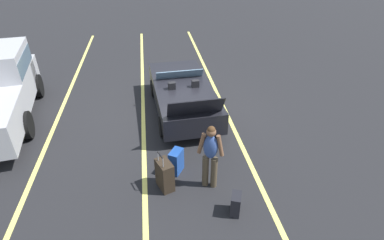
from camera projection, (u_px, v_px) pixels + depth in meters
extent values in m
plane|color=black|center=(183.00, 111.00, 10.22)|extent=(80.00, 80.00, 0.00)
cube|color=#EAE066|center=(224.00, 108.00, 10.39)|extent=(18.00, 0.12, 0.01)
cube|color=#EAE066|center=(143.00, 114.00, 10.06)|extent=(18.00, 0.12, 0.01)
cube|color=#EAE066|center=(57.00, 120.00, 9.73)|extent=(18.00, 0.12, 0.01)
cube|color=black|center=(183.00, 94.00, 9.89)|extent=(4.20, 2.01, 0.64)
cube|color=black|center=(176.00, 79.00, 11.14)|extent=(1.41, 1.75, 0.38)
cube|color=slate|center=(180.00, 74.00, 10.06)|extent=(0.28, 1.56, 0.31)
cube|color=black|center=(172.00, 86.00, 9.43)|extent=(0.17, 0.23, 0.22)
cube|color=black|center=(195.00, 84.00, 9.55)|extent=(0.17, 0.23, 0.22)
cube|color=black|center=(196.00, 107.00, 7.95)|extent=(0.44, 1.51, 0.57)
cylinder|color=black|center=(154.00, 88.00, 10.97)|extent=(0.61, 0.26, 0.60)
cylinder|color=black|center=(198.00, 84.00, 11.25)|extent=(0.61, 0.26, 0.60)
cylinder|color=black|center=(163.00, 126.00, 8.86)|extent=(0.61, 0.26, 0.60)
cylinder|color=black|center=(217.00, 120.00, 9.14)|extent=(0.61, 0.26, 0.60)
cube|color=#2D2319|center=(165.00, 175.00, 7.02)|extent=(0.55, 0.44, 0.74)
cube|color=black|center=(171.00, 175.00, 7.11)|extent=(0.36, 0.16, 0.41)
cylinder|color=gray|center=(158.00, 156.00, 6.83)|extent=(0.03, 0.03, 0.24)
cylinder|color=gray|center=(163.00, 163.00, 6.63)|extent=(0.03, 0.03, 0.24)
cylinder|color=black|center=(160.00, 155.00, 6.67)|extent=(0.26, 0.12, 0.03)
sphere|color=black|center=(158.00, 184.00, 7.29)|extent=(0.04, 0.04, 0.04)
sphere|color=black|center=(164.00, 193.00, 7.04)|extent=(0.04, 0.04, 0.04)
cube|color=#1E479E|center=(176.00, 161.00, 7.53)|extent=(0.47, 0.41, 0.62)
sphere|color=black|center=(176.00, 166.00, 7.82)|extent=(0.04, 0.04, 0.04)
sphere|color=black|center=(171.00, 173.00, 7.60)|extent=(0.04, 0.04, 0.04)
cube|color=black|center=(236.00, 204.00, 6.45)|extent=(0.39, 0.31, 0.50)
sphere|color=black|center=(238.00, 217.00, 6.46)|extent=(0.04, 0.04, 0.04)
sphere|color=black|center=(239.00, 208.00, 6.65)|extent=(0.04, 0.04, 0.04)
cylinder|color=#4C3F2D|center=(205.00, 171.00, 7.08)|extent=(0.19, 0.19, 0.82)
cylinder|color=#4C3F2D|center=(214.00, 172.00, 7.04)|extent=(0.19, 0.19, 0.82)
ellipsoid|color=#334C8C|center=(211.00, 147.00, 6.68)|extent=(0.32, 0.38, 0.60)
sphere|color=brown|center=(211.00, 132.00, 6.47)|extent=(0.21, 0.21, 0.21)
sphere|color=#472D19|center=(211.00, 130.00, 6.45)|extent=(0.18, 0.18, 0.18)
cylinder|color=brown|center=(201.00, 143.00, 6.68)|extent=(0.15, 0.21, 0.53)
cylinder|color=brown|center=(220.00, 146.00, 6.61)|extent=(0.15, 0.21, 0.53)
cube|color=#B2B2B7|center=(6.00, 75.00, 10.62)|extent=(1.36, 2.04, 0.90)
cylinder|color=black|center=(37.00, 86.00, 10.90)|extent=(0.83, 0.39, 0.80)
cylinder|color=black|center=(26.00, 125.00, 8.73)|extent=(0.83, 0.39, 0.80)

